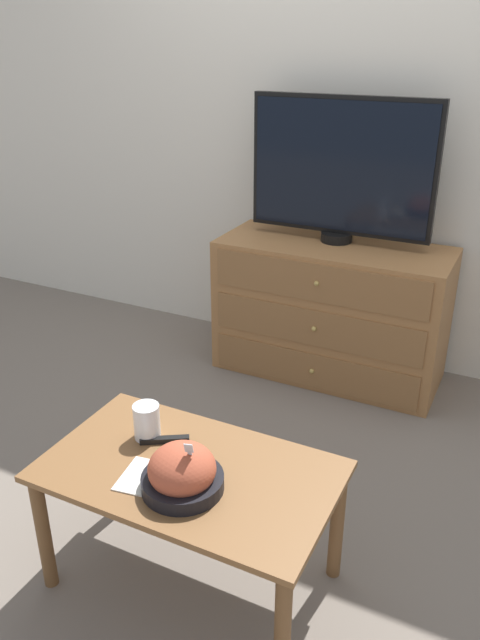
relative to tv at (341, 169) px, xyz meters
name	(u,v)px	position (x,y,z in m)	size (l,w,h in m)	color
ground_plane	(334,348)	(-0.03, 0.20, -1.03)	(12.00, 12.00, 0.00)	#70665B
wall_back	(353,103)	(-0.03, 0.22, 0.27)	(12.00, 0.05, 2.60)	silver
dresser	(330,311)	(0.01, -0.06, -0.69)	(1.11, 0.48, 0.68)	#9E6B3D
tv	(341,169)	(0.00, 0.00, 0.00)	(0.88, 0.15, 0.67)	black
coffee_table	(190,487)	(0.08, -1.55, -0.66)	(0.87, 0.51, 0.44)	brown
takeout_bowl	(182,473)	(0.11, -1.64, -0.54)	(0.23, 0.23, 0.18)	black
drink_cup	(147,423)	(-0.12, -1.48, -0.54)	(0.08, 0.08, 0.12)	#9E6638
napkin	(149,478)	(0.00, -1.64, -0.59)	(0.18, 0.18, 0.00)	silver
remote_control	(165,440)	(-0.05, -1.48, -0.58)	(0.14, 0.10, 0.02)	black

